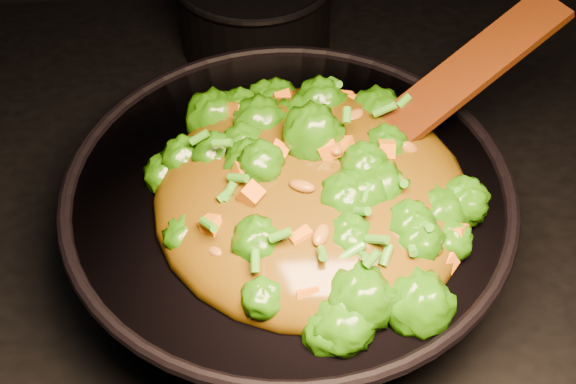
{
  "coord_description": "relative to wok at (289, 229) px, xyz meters",
  "views": [
    {
      "loc": [
        0.05,
        -0.64,
        1.63
      ],
      "look_at": [
        0.08,
        -0.08,
        1.01
      ],
      "focal_mm": 50.0,
      "sensor_mm": 36.0,
      "label": 1
    }
  ],
  "objects": [
    {
      "name": "back_pot",
      "position": [
        -0.02,
        0.41,
        -0.0
      ],
      "size": [
        0.28,
        0.28,
        0.12
      ],
      "primitive_type": "cylinder",
      "rotation": [
        0.0,
        0.0,
        -0.44
      ],
      "color": "black",
      "rests_on": "stovetop"
    },
    {
      "name": "stir_fry",
      "position": [
        0.02,
        -0.02,
        0.12
      ],
      "size": [
        0.39,
        0.39,
        0.11
      ],
      "primitive_type": null,
      "rotation": [
        0.0,
        0.0,
        -0.26
      ],
      "color": "#205D06",
      "rests_on": "wok"
    },
    {
      "name": "wok",
      "position": [
        0.0,
        0.0,
        0.0
      ],
      "size": [
        0.58,
        0.58,
        0.13
      ],
      "primitive_type": null,
      "rotation": [
        0.0,
        0.0,
        0.35
      ],
      "color": "black",
      "rests_on": "stovetop"
    },
    {
      "name": "spatula",
      "position": [
        0.15,
        0.06,
        0.12
      ],
      "size": [
        0.31,
        0.2,
        0.14
      ],
      "primitive_type": "cube",
      "rotation": [
        0.0,
        -0.38,
        0.51
      ],
      "color": "#3C1404",
      "rests_on": "wok"
    }
  ]
}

